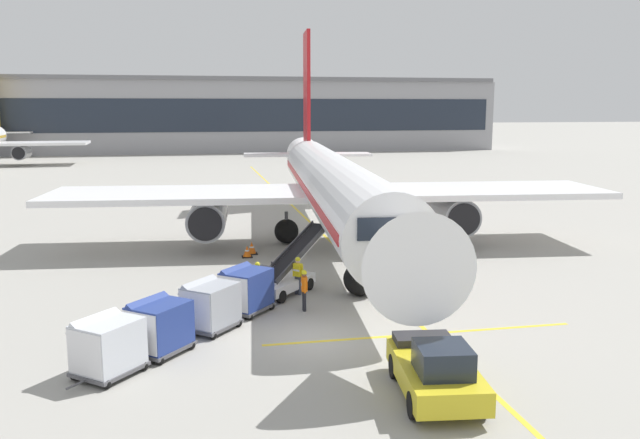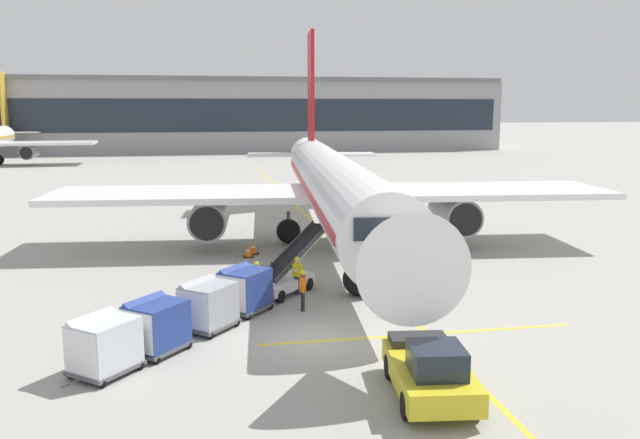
# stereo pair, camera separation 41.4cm
# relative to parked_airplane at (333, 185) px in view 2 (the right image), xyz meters

# --- Properties ---
(ground_plane) EXTENTS (600.00, 600.00, 0.00)m
(ground_plane) POSITION_rel_parked_airplane_xyz_m (-4.14, -16.00, -3.69)
(ground_plane) COLOR #9E9B93
(parked_airplane) EXTENTS (33.90, 43.08, 14.60)m
(parked_airplane) POSITION_rel_parked_airplane_xyz_m (0.00, 0.00, 0.00)
(parked_airplane) COLOR white
(parked_airplane) RESTS_ON ground
(belt_loader) EXTENTS (4.47, 4.90, 2.80)m
(belt_loader) POSITION_rel_parked_airplane_xyz_m (-4.29, -9.70, -2.85)
(belt_loader) COLOR silver
(belt_loader) RESTS_ON ground
(baggage_cart_lead) EXTENTS (2.51, 2.61, 1.91)m
(baggage_cart_lead) POSITION_rel_parked_airplane_xyz_m (-6.29, -12.28, -2.69)
(baggage_cart_lead) COLOR #515156
(baggage_cart_lead) RESTS_ON ground
(baggage_cart_second) EXTENTS (2.51, 2.61, 1.91)m
(baggage_cart_second) POSITION_rel_parked_airplane_xyz_m (-7.81, -14.20, -2.69)
(baggage_cart_second) COLOR #515156
(baggage_cart_second) RESTS_ON ground
(baggage_cart_third) EXTENTS (2.51, 2.61, 1.91)m
(baggage_cart_third) POSITION_rel_parked_airplane_xyz_m (-9.62, -16.26, -2.69)
(baggage_cart_third) COLOR #515156
(baggage_cart_third) RESTS_ON ground
(baggage_cart_fourth) EXTENTS (2.51, 2.61, 1.91)m
(baggage_cart_fourth) POSITION_rel_parked_airplane_xyz_m (-11.13, -17.87, -2.69)
(baggage_cart_fourth) COLOR #515156
(baggage_cart_fourth) RESTS_ON ground
(pushback_tug) EXTENTS (2.61, 4.62, 1.83)m
(pushback_tug) POSITION_rel_parked_airplane_xyz_m (-1.55, -21.41, -2.86)
(pushback_tug) COLOR gold
(pushback_tug) RESTS_ON ground
(ground_crew_by_loader) EXTENTS (0.44, 0.44, 1.74)m
(ground_crew_by_loader) POSITION_rel_parked_airplane_xyz_m (-3.75, -10.17, -2.69)
(ground_crew_by_loader) COLOR #333847
(ground_crew_by_loader) RESTS_ON ground
(ground_crew_by_carts) EXTENTS (0.56, 0.31, 1.74)m
(ground_crew_by_carts) POSITION_rel_parked_airplane_xyz_m (-6.53, -11.96, -2.69)
(ground_crew_by_carts) COLOR #514C42
(ground_crew_by_carts) RESTS_ON ground
(ground_crew_marshaller) EXTENTS (0.28, 0.57, 1.74)m
(ground_crew_marshaller) POSITION_rel_parked_airplane_xyz_m (-3.89, -12.56, -2.69)
(ground_crew_marshaller) COLOR black
(ground_crew_marshaller) RESTS_ON ground
(ground_crew_wingwalker) EXTENTS (0.53, 0.37, 1.74)m
(ground_crew_wingwalker) POSITION_rel_parked_airplane_xyz_m (-5.63, -10.75, -2.69)
(ground_crew_wingwalker) COLOR #514C42
(ground_crew_wingwalker) RESTS_ON ground
(safety_cone_engine_keepout) EXTENTS (0.58, 0.58, 0.67)m
(safety_cone_engine_keepout) POSITION_rel_parked_airplane_xyz_m (-5.34, -2.24, -3.37)
(safety_cone_engine_keepout) COLOR black
(safety_cone_engine_keepout) RESTS_ON ground
(safety_cone_wingtip) EXTENTS (0.63, 0.63, 0.72)m
(safety_cone_wingtip) POSITION_rel_parked_airplane_xyz_m (-5.01, -1.47, -3.34)
(safety_cone_wingtip) COLOR black
(safety_cone_wingtip) RESTS_ON ground
(apron_guidance_line_lead_in) EXTENTS (0.20, 110.00, 0.01)m
(apron_guidance_line_lead_in) POSITION_rel_parked_airplane_xyz_m (0.21, -0.80, -3.68)
(apron_guidance_line_lead_in) COLOR yellow
(apron_guidance_line_lead_in) RESTS_ON ground
(apron_guidance_line_stop_bar) EXTENTS (12.00, 0.20, 0.01)m
(apron_guidance_line_stop_bar) POSITION_rel_parked_airplane_xyz_m (-0.08, -16.25, -3.68)
(apron_guidance_line_stop_bar) COLOR yellow
(apron_guidance_line_stop_bar) RESTS_ON ground
(terminal_building) EXTENTS (105.68, 19.91, 13.68)m
(terminal_building) POSITION_rel_parked_airplane_xyz_m (-2.95, 90.53, 3.10)
(terminal_building) COLOR #939399
(terminal_building) RESTS_ON ground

